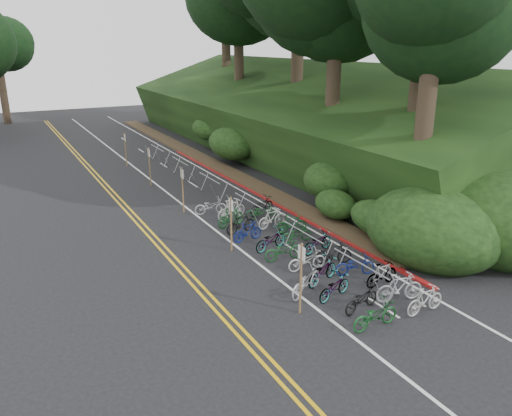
{
  "coord_description": "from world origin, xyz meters",
  "views": [
    {
      "loc": [
        -8.12,
        -13.45,
        8.81
      ],
      "look_at": [
        2.55,
        6.33,
        1.3
      ],
      "focal_mm": 35.0,
      "sensor_mm": 36.0,
      "label": 1
    }
  ],
  "objects": [
    {
      "name": "signpost_near",
      "position": [
        0.34,
        -0.93,
        1.47
      ],
      "size": [
        0.08,
        0.4,
        2.57
      ],
      "color": "brown",
      "rests_on": "ground"
    },
    {
      "name": "bike_front",
      "position": [
        1.28,
        0.13,
        0.52
      ],
      "size": [
        1.49,
        2.06,
        1.03
      ],
      "primitive_type": "imported",
      "rotation": [
        0.0,
        0.0,
        2.03
      ],
      "color": "#9E9EA3",
      "rests_on": "ground"
    },
    {
      "name": "signposts_rest",
      "position": [
        0.6,
        14.0,
        1.43
      ],
      "size": [
        0.08,
        18.4,
        2.5
      ],
      "color": "brown",
      "rests_on": "ground"
    },
    {
      "name": "bike_racks_rest",
      "position": [
        3.0,
        13.0,
        0.85
      ],
      "size": [
        1.14,
        23.0,
        1.17
      ],
      "color": "#91959D",
      "rests_on": "ground"
    },
    {
      "name": "embankment",
      "position": [
        12.96,
        19.04,
        2.57
      ],
      "size": [
        14.3,
        48.14,
        9.11
      ],
      "color": "black",
      "rests_on": "ground"
    },
    {
      "name": "road_markings",
      "position": [
        0.63,
        10.1,
        0.0
      ],
      "size": [
        7.47,
        80.0,
        0.01
      ],
      "color": "gold",
      "rests_on": "ground"
    },
    {
      "name": "ground",
      "position": [
        0.0,
        0.0,
        0.0
      ],
      "size": [
        120.0,
        120.0,
        0.0
      ],
      "primitive_type": "plane",
      "color": "black",
      "rests_on": "ground"
    },
    {
      "name": "red_curb",
      "position": [
        5.7,
        12.0,
        0.05
      ],
      "size": [
        0.25,
        28.0,
        0.1
      ],
      "primitive_type": "cube",
      "color": "maroon",
      "rests_on": "ground"
    },
    {
      "name": "bike_rack_front",
      "position": [
        3.21,
        -0.54,
        0.81
      ],
      "size": [
        1.1,
        3.11,
        1.09
      ],
      "color": "#91959D",
      "rests_on": "ground"
    },
    {
      "name": "bike_valet",
      "position": [
        2.92,
        3.33,
        0.47
      ],
      "size": [
        3.5,
        14.69,
        1.09
      ],
      "color": "#144C1E",
      "rests_on": "ground"
    }
  ]
}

